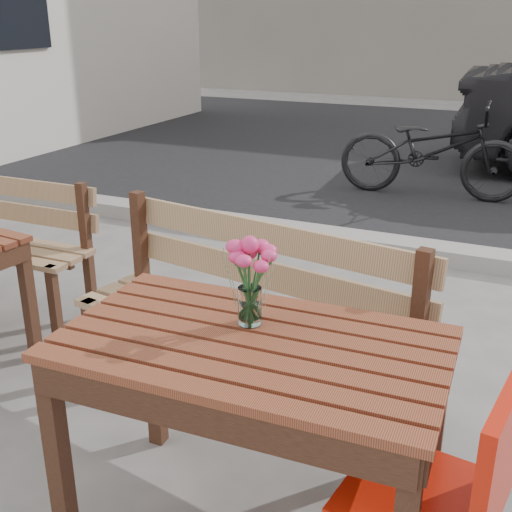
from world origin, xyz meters
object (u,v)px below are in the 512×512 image
(main_vase, at_px, (250,270))
(bicycle, at_px, (431,150))
(main_table, at_px, (252,374))
(red_chair, at_px, (451,491))

(main_vase, relative_size, bicycle, 0.17)
(bicycle, bearing_deg, main_vase, 179.02)
(main_table, relative_size, bicycle, 0.70)
(main_table, distance_m, red_chair, 0.68)
(main_table, xyz_separation_m, red_chair, (0.65, -0.12, -0.14))
(main_vase, bearing_deg, red_chair, -17.10)
(main_table, relative_size, red_chair, 1.48)
(bicycle, bearing_deg, red_chair, -172.85)
(red_chair, distance_m, bicycle, 4.91)
(main_vase, height_order, bicycle, main_vase)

